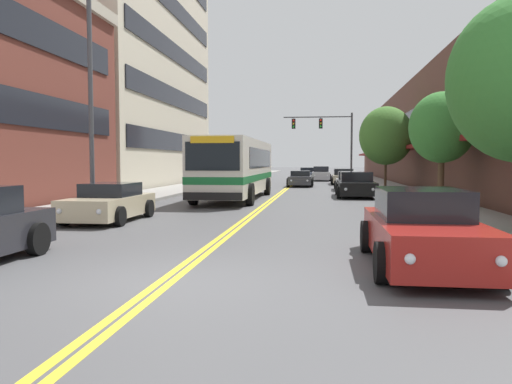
% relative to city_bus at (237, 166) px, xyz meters
% --- Properties ---
extents(ground_plane, '(240.00, 240.00, 0.00)m').
position_rel_city_bus_xyz_m(ground_plane, '(1.93, 19.04, -1.72)').
color(ground_plane, '#4C4C4F').
extents(sidewalk_left, '(3.31, 106.00, 0.15)m').
position_rel_city_bus_xyz_m(sidewalk_left, '(-5.23, 19.04, -1.64)').
color(sidewalk_left, gray).
rests_on(sidewalk_left, ground_plane).
extents(sidewalk_right, '(3.31, 106.00, 0.15)m').
position_rel_city_bus_xyz_m(sidewalk_right, '(9.08, 19.04, -1.64)').
color(sidewalk_right, gray).
rests_on(sidewalk_right, ground_plane).
extents(centre_line, '(0.34, 106.00, 0.01)m').
position_rel_city_bus_xyz_m(centre_line, '(1.93, 19.04, -1.72)').
color(centre_line, yellow).
rests_on(centre_line, ground_plane).
extents(office_tower_left, '(12.08, 22.82, 24.55)m').
position_rel_city_bus_xyz_m(office_tower_left, '(-13.12, 13.19, 10.56)').
color(office_tower_left, beige).
rests_on(office_tower_left, ground_plane).
extents(storefront_row_right, '(9.10, 68.00, 8.10)m').
position_rel_city_bus_xyz_m(storefront_row_right, '(14.97, 19.04, 2.33)').
color(storefront_row_right, brown).
rests_on(storefront_row_right, ground_plane).
extents(city_bus, '(2.89, 11.52, 3.04)m').
position_rel_city_bus_xyz_m(city_bus, '(0.00, 0.00, 0.00)').
color(city_bus, silver).
rests_on(city_bus, ground_plane).
extents(car_navy_parked_left_mid, '(2.05, 4.48, 1.37)m').
position_rel_city_bus_xyz_m(car_navy_parked_left_mid, '(-2.34, 15.18, -1.10)').
color(car_navy_parked_left_mid, '#19234C').
rests_on(car_navy_parked_left_mid, ground_plane).
extents(car_beige_parked_left_far, '(2.00, 4.25, 1.25)m').
position_rel_city_bus_xyz_m(car_beige_parked_left_far, '(-2.50, -10.21, -1.14)').
color(car_beige_parked_left_far, '#BCAD89').
rests_on(car_beige_parked_left_far, ground_plane).
extents(car_red_parked_right_foreground, '(2.02, 4.70, 1.45)m').
position_rel_city_bus_xyz_m(car_red_parked_right_foreground, '(6.31, -16.26, -1.05)').
color(car_red_parked_right_foreground, maroon).
rests_on(car_red_parked_right_foreground, ground_plane).
extents(car_black_parked_right_mid, '(2.20, 4.82, 1.39)m').
position_rel_city_bus_xyz_m(car_black_parked_right_mid, '(6.34, 2.21, -1.08)').
color(car_black_parked_right_mid, black).
rests_on(car_black_parked_right_mid, ground_plane).
extents(car_white_parked_right_far, '(2.09, 4.31, 1.28)m').
position_rel_city_bus_xyz_m(car_white_parked_right_far, '(6.35, 8.56, -1.14)').
color(car_white_parked_right_far, white).
rests_on(car_white_parked_right_far, ground_plane).
extents(car_champagne_parked_right_end, '(2.09, 4.39, 1.33)m').
position_rel_city_bus_xyz_m(car_champagne_parked_right_end, '(6.27, 17.17, -1.11)').
color(car_champagne_parked_right_end, beige).
rests_on(car_champagne_parked_right_end, ground_plane).
extents(car_dark_grey_moving_lead, '(1.98, 4.57, 1.22)m').
position_rel_city_bus_xyz_m(car_dark_grey_moving_lead, '(2.80, 13.33, -1.13)').
color(car_dark_grey_moving_lead, '#38383D').
rests_on(car_dark_grey_moving_lead, ground_plane).
extents(car_silver_moving_second, '(2.00, 4.55, 1.45)m').
position_rel_city_bus_xyz_m(car_silver_moving_second, '(4.37, 25.06, -1.06)').
color(car_silver_moving_second, '#B7B7BC').
rests_on(car_silver_moving_second, ground_plane).
extents(car_slate_blue_moving_third, '(2.08, 4.47, 1.25)m').
position_rel_city_bus_xyz_m(car_slate_blue_moving_third, '(2.83, 31.56, -1.15)').
color(car_slate_blue_moving_third, '#475675').
rests_on(car_slate_blue_moving_third, ground_plane).
extents(traffic_signal_mast, '(6.34, 0.38, 6.40)m').
position_rel_city_bus_xyz_m(traffic_signal_mast, '(4.96, 20.76, 2.85)').
color(traffic_signal_mast, '#47474C').
rests_on(traffic_signal_mast, ground_plane).
extents(street_lamp_left_near, '(2.26, 0.28, 9.14)m').
position_rel_city_bus_xyz_m(street_lamp_left_near, '(-3.10, -9.61, 3.62)').
color(street_lamp_left_near, '#47474C').
rests_on(street_lamp_left_near, ground_plane).
extents(street_tree_right_mid, '(2.74, 2.74, 4.76)m').
position_rel_city_bus_xyz_m(street_tree_right_mid, '(9.49, -3.72, 1.67)').
color(street_tree_right_mid, brown).
rests_on(street_tree_right_mid, sidewalk_right).
extents(street_tree_right_far, '(3.61, 3.61, 5.53)m').
position_rel_city_bus_xyz_m(street_tree_right_far, '(8.76, 9.08, 1.98)').
color(street_tree_right_far, brown).
rests_on(street_tree_right_far, sidewalk_right).
extents(fire_hydrant, '(0.35, 0.27, 0.82)m').
position_rel_city_bus_xyz_m(fire_hydrant, '(7.87, -6.97, -1.16)').
color(fire_hydrant, red).
rests_on(fire_hydrant, sidewalk_right).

